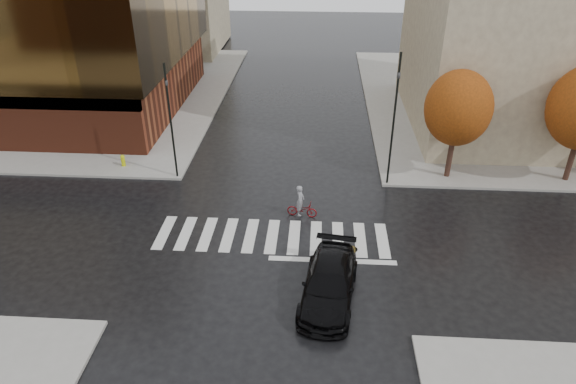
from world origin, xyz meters
name	(u,v)px	position (x,y,z in m)	size (l,w,h in m)	color
ground	(271,242)	(0.00, 0.00, 0.00)	(120.00, 120.00, 0.00)	black
sidewalk_nw	(54,93)	(-21.00, 21.00, 0.07)	(30.00, 30.00, 0.15)	gray
sidewalk_ne	(548,103)	(21.00, 21.00, 0.07)	(30.00, 30.00, 0.15)	gray
crosswalk	(272,236)	(0.00, 0.50, 0.01)	(12.00, 3.00, 0.01)	silver
tree_ne_a	(458,108)	(10.00, 7.40, 4.46)	(3.80, 3.80, 6.50)	#311C16
sedan	(329,284)	(2.80, -3.88, 0.76)	(2.14, 5.27, 1.53)	black
cyclist	(301,206)	(1.38, 2.50, 0.62)	(1.67, 0.81, 1.83)	maroon
traffic_light_nw	(170,116)	(-6.30, 6.30, 4.03)	(0.20, 0.18, 6.89)	black
traffic_light_ne	(395,112)	(6.30, 6.30, 4.58)	(0.20, 0.22, 7.70)	black
fire_hydrant	(123,160)	(-10.00, 7.42, 0.56)	(0.27, 0.27, 0.75)	#C0C80B
manhole	(351,249)	(3.92, -0.36, 0.01)	(0.61, 0.61, 0.01)	#483C19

